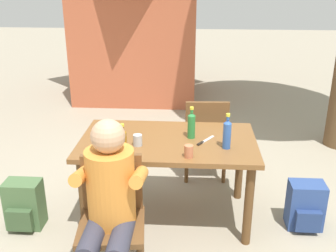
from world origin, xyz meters
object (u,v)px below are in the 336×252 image
cup_terracotta (189,151)px  backpack_by_far_side (24,205)px  cup_steel (138,140)px  backpack_by_near_side (305,206)px  person_in_white_shirt (109,200)px  chair_near_left (112,213)px  bottle_blue (227,133)px  brick_kiosk (138,13)px  chair_far_right (205,134)px  dining_table (168,150)px  table_knife (204,141)px  bottle_green (191,125)px  bottle_amber (123,141)px

cup_terracotta → backpack_by_far_side: bearing=176.6°
cup_steel → backpack_by_near_side: bearing=1.8°
person_in_white_shirt → backpack_by_far_side: (-0.86, 0.59, -0.45)m
chair_near_left → bottle_blue: 1.06m
brick_kiosk → chair_near_left: bearing=-84.7°
backpack_by_far_side → chair_near_left: bearing=-29.5°
chair_far_right → brick_kiosk: bearing=109.6°
cup_terracotta → backpack_by_far_side: size_ratio=0.23×
chair_near_left → bottle_blue: size_ratio=3.02×
dining_table → table_knife: table_knife is taller
brick_kiosk → bottle_green: bearing=-75.8°
dining_table → bottle_blue: 0.54m
table_knife → chair_near_left: bearing=-132.1°
chair_near_left → table_knife: (0.63, 0.70, 0.25)m
bottle_blue → backpack_by_near_side: size_ratio=0.71×
chair_near_left → person_in_white_shirt: (0.01, -0.11, 0.17)m
bottle_blue → table_knife: (-0.17, 0.11, -0.12)m
backpack_by_near_side → brick_kiosk: 4.48m
chair_near_left → cup_terracotta: bearing=38.2°
bottle_blue → backpack_by_far_side: bearing=-176.4°
bottle_amber → cup_terracotta: size_ratio=2.51×
bottle_amber → bottle_blue: bearing=10.9°
chair_far_right → bottle_blue: (0.14, -0.86, 0.37)m
bottle_green → brick_kiosk: size_ratio=0.10×
dining_table → bottle_green: (0.19, 0.05, 0.22)m
chair_far_right → brick_kiosk: (-1.09, 3.06, 0.88)m
person_in_white_shirt → cup_steel: person_in_white_shirt is taller
bottle_green → backpack_by_near_side: bottle_green is taller
chair_far_right → bottle_green: (-0.14, -0.67, 0.36)m
table_knife → bottle_green: bearing=145.0°
bottle_green → table_knife: (0.11, -0.08, -0.11)m
chair_near_left → bottle_green: bearing=56.0°
person_in_white_shirt → dining_table: bearing=68.6°
bottle_green → bottle_amber: size_ratio=1.12×
chair_near_left → backpack_by_near_side: size_ratio=2.14×
cup_terracotta → brick_kiosk: 4.25m
chair_far_right → backpack_by_near_side: 1.20m
dining_table → cup_steel: (-0.23, -0.13, 0.14)m
bottle_green → bottle_amber: bottle_green is taller
cup_terracotta → table_knife: cup_terracotta is taller
person_in_white_shirt → backpack_by_near_side: size_ratio=2.90×
dining_table → chair_near_left: size_ratio=1.67×
dining_table → chair_far_right: chair_far_right is taller
chair_near_left → bottle_blue: bottle_blue is taller
bottle_green → dining_table: bearing=-164.5°
chair_near_left → cup_steel: 0.67m
backpack_by_near_side → brick_kiosk: bearing=116.3°
chair_far_right → backpack_by_far_side: size_ratio=2.08×
cup_terracotta → table_knife: 0.33m
backpack_by_far_side → backpack_by_near_side: bearing=3.7°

